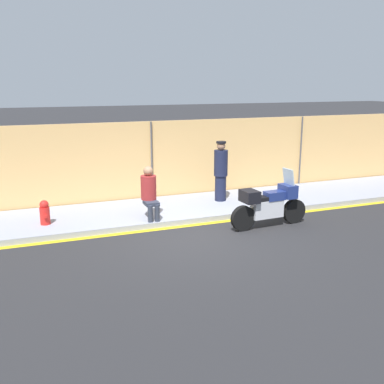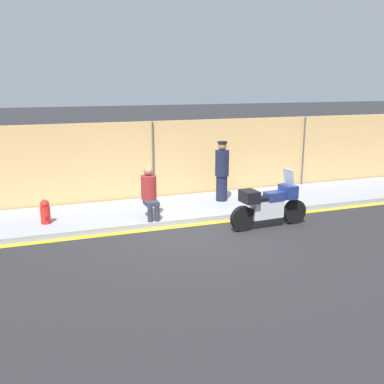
{
  "view_description": "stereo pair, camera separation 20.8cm",
  "coord_description": "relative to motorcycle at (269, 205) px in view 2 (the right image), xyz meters",
  "views": [
    {
      "loc": [
        -3.7,
        -9.5,
        3.65
      ],
      "look_at": [
        0.34,
        1.01,
        0.87
      ],
      "focal_mm": 42.0,
      "sensor_mm": 36.0,
      "label": 1
    },
    {
      "loc": [
        -3.51,
        -9.58,
        3.65
      ],
      "look_at": [
        0.34,
        1.01,
        0.87
      ],
      "focal_mm": 42.0,
      "sensor_mm": 36.0,
      "label": 2
    }
  ],
  "objects": [
    {
      "name": "motorcycle",
      "position": [
        0.0,
        0.0,
        0.0
      ],
      "size": [
        2.2,
        0.58,
        1.48
      ],
      "rotation": [
        0.0,
        0.0,
        0.06
      ],
      "color": "black",
      "rests_on": "ground_plane"
    },
    {
      "name": "storefront_fence",
      "position": [
        -2.09,
        3.54,
        0.64
      ],
      "size": [
        37.78,
        0.17,
        2.48
      ],
      "color": "#E5B26B",
      "rests_on": "ground_plane"
    },
    {
      "name": "person_seated_on_curb",
      "position": [
        -2.76,
        1.39,
        0.31
      ],
      "size": [
        0.41,
        0.71,
        1.37
      ],
      "color": "#2D3342",
      "rests_on": "sidewalk"
    },
    {
      "name": "officer_standing",
      "position": [
        -0.29,
        2.33,
        0.47
      ],
      "size": [
        0.41,
        0.41,
        1.79
      ],
      "color": "#191E38",
      "rests_on": "sidewalk"
    },
    {
      "name": "ground_plane",
      "position": [
        -2.09,
        -0.09,
        -0.6
      ],
      "size": [
        120.0,
        120.0,
        0.0
      ],
      "primitive_type": "plane",
      "color": "#262628"
    },
    {
      "name": "fire_hydrant",
      "position": [
        -5.37,
        1.79,
        -0.14
      ],
      "size": [
        0.24,
        0.31,
        0.62
      ],
      "color": "red",
      "rests_on": "sidewalk"
    },
    {
      "name": "curb_paint_stripe",
      "position": [
        -2.09,
        0.81,
        -0.6
      ],
      "size": [
        39.77,
        0.18,
        0.01
      ],
      "color": "gold",
      "rests_on": "ground_plane"
    },
    {
      "name": "sidewalk",
      "position": [
        -2.09,
        2.18,
        -0.52
      ],
      "size": [
        39.77,
        2.55,
        0.15
      ],
      "color": "#8E93A3",
      "rests_on": "ground_plane"
    }
  ]
}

